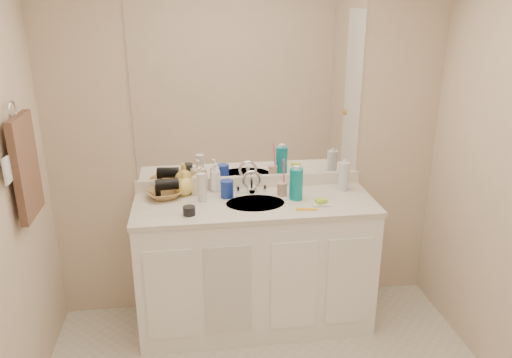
% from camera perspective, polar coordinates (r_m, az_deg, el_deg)
% --- Properties ---
extents(wall_back, '(2.60, 0.02, 2.40)m').
position_cam_1_polar(wall_back, '(3.29, -0.78, 4.36)').
color(wall_back, beige).
rests_on(wall_back, floor).
extents(vanity_cabinet, '(1.50, 0.55, 0.85)m').
position_cam_1_polar(vanity_cabinet, '(3.34, -0.12, -9.85)').
color(vanity_cabinet, white).
rests_on(vanity_cabinet, floor).
extents(countertop, '(1.52, 0.57, 0.03)m').
position_cam_1_polar(countertop, '(3.15, -0.12, -2.87)').
color(countertop, silver).
rests_on(countertop, vanity_cabinet).
extents(backsplash, '(1.52, 0.03, 0.08)m').
position_cam_1_polar(backsplash, '(3.37, -0.72, -0.31)').
color(backsplash, white).
rests_on(backsplash, countertop).
extents(sink_basin, '(0.37, 0.37, 0.02)m').
position_cam_1_polar(sink_basin, '(3.13, -0.08, -2.95)').
color(sink_basin, silver).
rests_on(sink_basin, countertop).
extents(faucet, '(0.02, 0.02, 0.11)m').
position_cam_1_polar(faucet, '(3.27, -0.50, -0.66)').
color(faucet, silver).
rests_on(faucet, countertop).
extents(mirror, '(1.48, 0.01, 1.20)m').
position_cam_1_polar(mirror, '(3.21, -0.79, 10.53)').
color(mirror, white).
rests_on(mirror, wall_back).
extents(blue_mug, '(0.10, 0.10, 0.11)m').
position_cam_1_polar(blue_mug, '(3.20, -3.33, -1.14)').
color(blue_mug, '#162F97').
rests_on(blue_mug, countertop).
extents(tan_cup, '(0.07, 0.07, 0.09)m').
position_cam_1_polar(tan_cup, '(3.23, 2.99, -1.16)').
color(tan_cup, tan).
rests_on(tan_cup, countertop).
extents(toothbrush, '(0.02, 0.04, 0.20)m').
position_cam_1_polar(toothbrush, '(3.20, 3.20, 0.65)').
color(toothbrush, '#FF4389').
rests_on(toothbrush, tan_cup).
extents(mouthwash_bottle, '(0.10, 0.10, 0.20)m').
position_cam_1_polar(mouthwash_bottle, '(3.16, 4.61, -0.57)').
color(mouthwash_bottle, '#0C8895').
rests_on(mouthwash_bottle, countertop).
extents(clear_pump_bottle, '(0.09, 0.09, 0.19)m').
position_cam_1_polar(clear_pump_bottle, '(3.35, 9.96, 0.30)').
color(clear_pump_bottle, silver).
rests_on(clear_pump_bottle, countertop).
extents(soap_dish, '(0.11, 0.09, 0.01)m').
position_cam_1_polar(soap_dish, '(3.12, 7.43, -2.82)').
color(soap_dish, silver).
rests_on(soap_dish, countertop).
extents(green_soap, '(0.08, 0.07, 0.02)m').
position_cam_1_polar(green_soap, '(3.11, 7.44, -2.51)').
color(green_soap, '#B0DC35').
rests_on(green_soap, soap_dish).
extents(orange_comb, '(0.14, 0.05, 0.01)m').
position_cam_1_polar(orange_comb, '(3.04, 5.81, -3.45)').
color(orange_comb, '#F2A819').
rests_on(orange_comb, countertop).
extents(dark_jar, '(0.09, 0.09, 0.05)m').
position_cam_1_polar(dark_jar, '(2.97, -7.65, -3.62)').
color(dark_jar, black).
rests_on(dark_jar, countertop).
extents(extra_white_bottle, '(0.06, 0.06, 0.18)m').
position_cam_1_polar(extra_white_bottle, '(3.14, -6.17, -0.95)').
color(extra_white_bottle, silver).
rests_on(extra_white_bottle, countertop).
extents(soap_bottle_white, '(0.09, 0.10, 0.19)m').
position_cam_1_polar(soap_bottle_white, '(3.29, -4.65, 0.20)').
color(soap_bottle_white, white).
rests_on(soap_bottle_white, countertop).
extents(soap_bottle_cream, '(0.11, 0.11, 0.18)m').
position_cam_1_polar(soap_bottle_cream, '(3.26, -6.48, -0.17)').
color(soap_bottle_cream, '#F8E9CA').
rests_on(soap_bottle_cream, countertop).
extents(soap_bottle_yellow, '(0.16, 0.16, 0.16)m').
position_cam_1_polar(soap_bottle_yellow, '(3.26, -8.26, -0.44)').
color(soap_bottle_yellow, '#EECC5C').
rests_on(soap_bottle_yellow, countertop).
extents(wicker_basket, '(0.26, 0.26, 0.05)m').
position_cam_1_polar(wicker_basket, '(3.25, -10.42, -1.68)').
color(wicker_basket, olive).
rests_on(wicker_basket, countertop).
extents(hair_dryer, '(0.15, 0.09, 0.07)m').
position_cam_1_polar(hair_dryer, '(3.22, -10.14, -0.61)').
color(hair_dryer, black).
rests_on(hair_dryer, wicker_basket).
extents(towel_ring, '(0.01, 0.11, 0.11)m').
position_cam_1_polar(towel_ring, '(2.82, -26.09, 7.01)').
color(towel_ring, silver).
rests_on(towel_ring, wall_left).
extents(hand_towel, '(0.04, 0.32, 0.55)m').
position_cam_1_polar(hand_towel, '(2.88, -24.82, 1.25)').
color(hand_towel, '#452E24').
rests_on(hand_towel, towel_ring).
extents(switch_plate, '(0.01, 0.08, 0.13)m').
position_cam_1_polar(switch_plate, '(2.70, -26.56, 0.89)').
color(switch_plate, white).
rests_on(switch_plate, wall_left).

